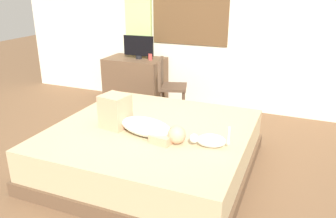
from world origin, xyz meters
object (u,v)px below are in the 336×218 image
at_px(cup, 150,57).
at_px(chair_by_desk, 168,84).
at_px(bed, 152,148).
at_px(desk, 136,81).
at_px(tv_monitor, 139,47).
at_px(cat, 209,140).
at_px(person_lying, 138,122).

bearing_deg(cup, chair_by_desk, -39.01).
bearing_deg(bed, chair_by_desk, 105.73).
bearing_deg(desk, tv_monitor, -0.00).
xyz_separation_m(cat, chair_by_desk, (-1.05, 1.57, -0.01)).
bearing_deg(tv_monitor, person_lying, -63.43).
relative_size(bed, cat, 5.64).
height_order(cat, tv_monitor, tv_monitor).
height_order(bed, person_lying, person_lying).
bearing_deg(cat, bed, 163.70).
xyz_separation_m(bed, desk, (-1.10, 1.75, 0.15)).
xyz_separation_m(bed, cup, (-0.82, 1.73, 0.56)).
bearing_deg(cat, desk, 132.12).
xyz_separation_m(bed, chair_by_desk, (-0.39, 1.38, 0.28)).
bearing_deg(bed, cat, -16.30).
distance_m(bed, person_lying, 0.38).
xyz_separation_m(person_lying, cup, (-0.75, 1.89, 0.22)).
bearing_deg(bed, person_lying, -114.17).
xyz_separation_m(person_lying, desk, (-1.03, 1.90, -0.20)).
relative_size(bed, desk, 2.22).
bearing_deg(tv_monitor, chair_by_desk, -30.13).
relative_size(bed, tv_monitor, 4.15).
height_order(desk, tv_monitor, tv_monitor).
distance_m(person_lying, chair_by_desk, 1.57).
distance_m(cup, chair_by_desk, 0.62).
distance_m(desk, tv_monitor, 0.56).
bearing_deg(cup, person_lying, -68.29).
relative_size(bed, chair_by_desk, 2.32).
bearing_deg(bed, cup, 115.39).
bearing_deg(desk, bed, -57.94).
height_order(cat, cup, cup).
height_order(bed, cat, cat).
relative_size(desk, chair_by_desk, 1.05).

